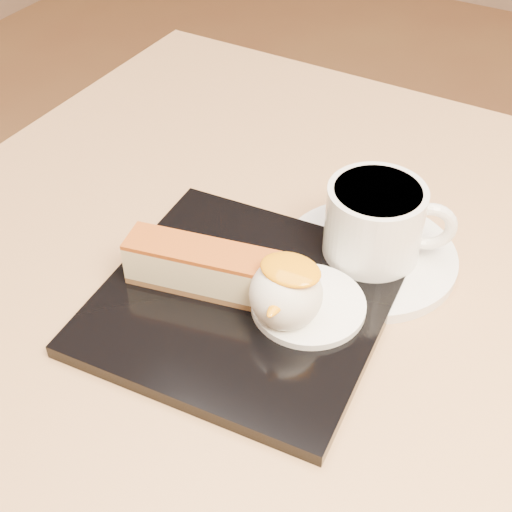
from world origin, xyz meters
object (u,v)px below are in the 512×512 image
Objects in this scene: saucer at (369,257)px; cheesecake at (202,267)px; dessert_plate at (244,302)px; ice_cream_scoop at (286,294)px; table at (298,439)px; coffee_cup at (377,221)px.

cheesecake is at bearing -133.28° from saucer.
ice_cream_scoop reaches higher than dessert_plate.
saucer is (0.01, 0.09, 0.16)m from table.
table is 0.21m from cheesecake.
table is 0.19m from saucer.
cheesecake is 0.15m from saucer.
cheesecake is 2.27× the size of ice_cream_scoop.
dessert_plate is 0.04m from cheesecake.
coffee_cup reaches higher than saucer.
coffee_cup is at bearing 81.18° from table.
table is at bearing -97.76° from saucer.
dessert_plate reaches higher than saucer.
dessert_plate is at bearing -145.72° from coffee_cup.
table is 14.38× the size of ice_cream_scoop.
saucer is 1.42× the size of coffee_cup.
cheesecake is 0.15m from coffee_cup.
cheesecake reaches higher than saucer.
table is 0.22m from coffee_cup.
coffee_cup is (0.00, 0.00, 0.04)m from saucer.
dessert_plate is at bearing -172.13° from table.
dessert_plate is 1.74× the size of cheesecake.
saucer is (0.10, 0.11, -0.03)m from cheesecake.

